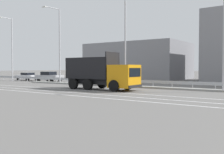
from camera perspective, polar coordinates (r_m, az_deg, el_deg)
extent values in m
plane|color=#605E5B|center=(28.62, -0.94, -2.24)|extent=(320.00, 320.00, 0.00)
cube|color=silver|center=(24.21, -4.98, -3.02)|extent=(51.90, 0.16, 0.01)
cube|color=silver|center=(22.63, -8.44, -3.38)|extent=(51.90, 0.16, 0.01)
cube|color=silver|center=(21.40, -11.69, -3.71)|extent=(51.90, 0.16, 0.01)
cube|color=gray|center=(29.89, 0.82, -1.88)|extent=(28.54, 1.10, 0.18)
cube|color=#9EA0A5|center=(30.56, 1.72, -0.80)|extent=(51.90, 0.04, 0.32)
cylinder|color=#ADADB2|center=(47.73, -22.56, -0.31)|extent=(0.09, 0.09, 0.62)
cylinder|color=#ADADB2|center=(45.93, -21.14, -0.38)|extent=(0.09, 0.09, 0.62)
cylinder|color=#ADADB2|center=(44.17, -19.60, -0.45)|extent=(0.09, 0.09, 0.62)
cylinder|color=#ADADB2|center=(42.45, -17.93, -0.53)|extent=(0.09, 0.09, 0.62)
cylinder|color=#ADADB2|center=(40.76, -16.12, -0.61)|extent=(0.09, 0.09, 0.62)
cylinder|color=#ADADB2|center=(39.12, -14.16, -0.70)|extent=(0.09, 0.09, 0.62)
cylinder|color=#ADADB2|center=(37.52, -12.03, -0.80)|extent=(0.09, 0.09, 0.62)
cylinder|color=#ADADB2|center=(35.99, -9.72, -0.90)|extent=(0.09, 0.09, 0.62)
cylinder|color=#ADADB2|center=(34.52, -7.20, -1.01)|extent=(0.09, 0.09, 0.62)
cylinder|color=#ADADB2|center=(33.12, -4.47, -1.13)|extent=(0.09, 0.09, 0.62)
cylinder|color=#ADADB2|center=(31.80, -1.50, -1.25)|extent=(0.09, 0.09, 0.62)
cylinder|color=#ADADB2|center=(30.57, 1.72, -1.38)|extent=(0.09, 0.09, 0.62)
cylinder|color=#ADADB2|center=(29.45, 5.19, -1.52)|extent=(0.09, 0.09, 0.62)
cylinder|color=#ADADB2|center=(28.45, 8.93, -1.66)|extent=(0.09, 0.09, 0.62)
cylinder|color=#ADADB2|center=(27.57, 12.92, -1.81)|extent=(0.09, 0.09, 0.62)
cylinder|color=#ADADB2|center=(26.84, 17.15, -1.95)|extent=(0.09, 0.09, 0.62)
cylinder|color=#ADADB2|center=(26.26, 21.59, -2.09)|extent=(0.09, 0.09, 0.62)
cube|color=orange|center=(24.05, 2.67, 0.18)|extent=(2.30, 2.41, 2.09)
cube|color=black|center=(23.47, 5.05, 1.01)|extent=(0.07, 2.04, 0.79)
cube|color=black|center=(23.50, 5.12, -2.03)|extent=(0.14, 2.32, 0.24)
cube|color=black|center=(26.24, -4.36, -0.91)|extent=(5.29, 1.39, 0.53)
cube|color=black|center=(26.22, -4.37, -0.20)|extent=(5.10, 2.36, 0.12)
cube|color=black|center=(27.06, -2.94, 2.07)|extent=(5.06, 0.19, 1.96)
cube|color=black|center=(25.36, -5.90, 2.06)|extent=(5.06, 0.19, 1.96)
cube|color=black|center=(24.74, 0.13, 2.64)|extent=(0.14, 2.28, 2.45)
cube|color=black|center=(27.81, -8.37, 2.05)|extent=(0.14, 2.28, 1.96)
cylinder|color=black|center=(25.26, 3.38, -1.63)|extent=(1.05, 0.34, 1.04)
cylinder|color=black|center=(23.30, 0.46, -1.93)|extent=(1.05, 0.34, 1.04)
cylinder|color=black|center=(26.93, -2.16, -1.40)|extent=(1.05, 0.34, 1.04)
cylinder|color=black|center=(25.10, -5.31, -1.66)|extent=(1.05, 0.34, 1.04)
cylinder|color=black|center=(28.06, -5.20, -1.27)|extent=(1.05, 0.34, 1.04)
cylinder|color=black|center=(26.31, -8.41, -1.50)|extent=(1.05, 0.34, 1.04)
cylinder|color=white|center=(31.93, -4.26, -1.50)|extent=(0.16, 0.16, 0.33)
cylinder|color=black|center=(31.91, -4.26, -0.90)|extent=(0.16, 0.16, 0.33)
cylinder|color=white|center=(31.90, -4.27, -0.30)|extent=(0.16, 0.16, 0.33)
cylinder|color=black|center=(31.89, -4.27, 0.30)|extent=(0.16, 0.16, 0.33)
cylinder|color=white|center=(31.88, -4.27, 0.90)|extent=(0.16, 0.16, 0.33)
cylinder|color=#1E4CB2|center=(31.87, -4.27, 1.91)|extent=(0.79, 0.03, 0.79)
cylinder|color=white|center=(31.87, -4.27, 1.91)|extent=(0.86, 0.02, 0.86)
cylinder|color=#ADADB2|center=(43.95, -20.92, 5.54)|extent=(0.18, 0.18, 9.85)
cylinder|color=#ADADB2|center=(43.86, -22.09, 11.82)|extent=(0.28, 2.10, 0.10)
cube|color=silver|center=(43.22, -23.21, 11.84)|extent=(0.71, 0.26, 0.12)
cylinder|color=#ADADB2|center=(35.97, -11.33, 6.62)|extent=(0.18, 0.18, 10.06)
cylinder|color=#ADADB2|center=(35.98, -12.95, 14.47)|extent=(0.33, 2.41, 0.10)
cube|color=silver|center=(35.27, -14.57, 14.58)|extent=(0.72, 0.27, 0.12)
cylinder|color=#ADADB2|center=(29.41, 2.90, 8.41)|extent=(0.18, 0.18, 10.80)
cylinder|color=#ADADB2|center=(25.19, 23.20, 8.88)|extent=(0.18, 0.18, 10.41)
cube|color=silver|center=(46.78, -17.98, 0.05)|extent=(4.25, 1.80, 0.59)
cube|color=black|center=(46.67, -17.89, 0.66)|extent=(1.79, 1.57, 0.40)
cylinder|color=black|center=(47.37, -19.73, -0.30)|extent=(0.60, 0.21, 0.60)
cylinder|color=black|center=(48.34, -18.10, -0.24)|extent=(0.60, 0.21, 0.60)
cylinder|color=black|center=(45.24, -17.84, -0.39)|extent=(0.60, 0.21, 0.60)
cylinder|color=black|center=(46.26, -16.17, -0.32)|extent=(0.60, 0.21, 0.60)
cube|color=#A3A3A8|center=(41.86, -13.50, -0.05)|extent=(4.56, 2.19, 0.70)
cube|color=black|center=(41.94, -13.64, 0.79)|extent=(1.97, 1.78, 0.53)
cylinder|color=black|center=(41.58, -11.28, -0.53)|extent=(0.61, 0.24, 0.60)
cylinder|color=black|center=(40.28, -13.00, -0.63)|extent=(0.61, 0.24, 0.60)
cylinder|color=black|center=(43.48, -13.96, -0.44)|extent=(0.61, 0.24, 0.60)
cylinder|color=black|center=(42.23, -15.68, -0.53)|extent=(0.61, 0.24, 0.60)
cube|color=#A3A3A8|center=(37.50, -6.51, -0.23)|extent=(4.74, 2.14, 0.72)
cube|color=black|center=(37.57, -6.68, 0.64)|extent=(2.04, 1.75, 0.42)
cylinder|color=black|center=(37.36, -3.94, -0.78)|extent=(0.61, 0.24, 0.60)
cylinder|color=black|center=(35.94, -5.58, -0.90)|extent=(0.61, 0.24, 0.60)
cylinder|color=black|center=(39.10, -7.37, -0.67)|extent=(0.61, 0.24, 0.60)
cylinder|color=black|center=(37.74, -9.05, -0.78)|extent=(0.61, 0.24, 0.60)
cube|color=#B27A14|center=(33.80, 1.32, -0.58)|extent=(4.25, 1.76, 0.58)
cube|color=black|center=(33.85, 1.15, 0.29)|extent=(1.79, 1.54, 0.45)
cylinder|color=black|center=(33.80, 3.96, -1.08)|extent=(0.60, 0.20, 0.60)
cylinder|color=black|center=(32.40, 2.43, -1.21)|extent=(0.60, 0.20, 0.60)
cylinder|color=black|center=(35.24, 0.30, -0.95)|extent=(0.60, 0.20, 0.60)
cylinder|color=black|center=(33.90, -1.31, -1.07)|extent=(0.60, 0.20, 0.60)
cube|color=gray|center=(52.37, 5.69, 3.44)|extent=(18.46, 12.31, 6.86)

